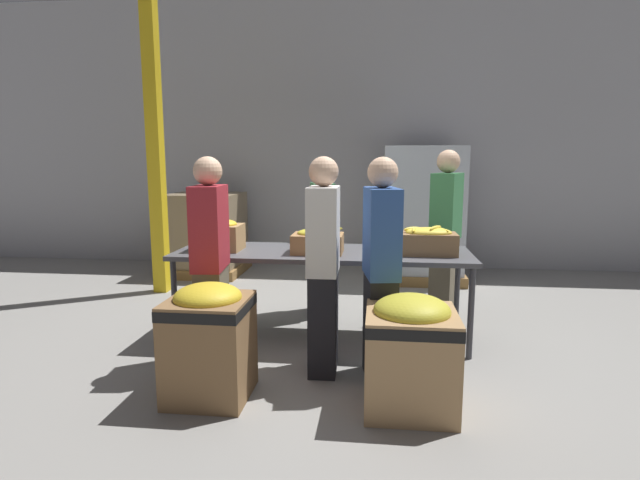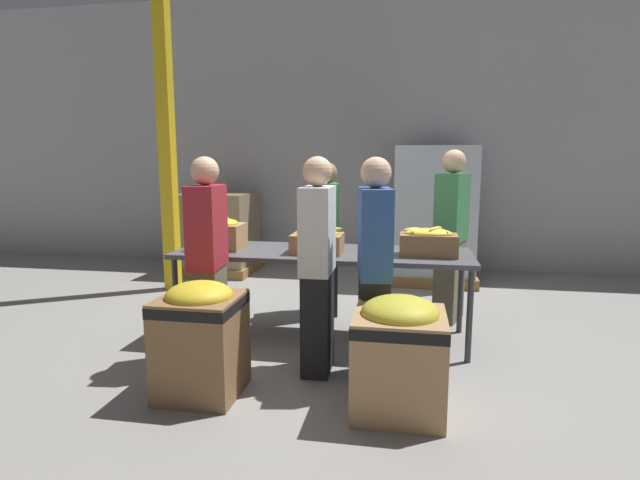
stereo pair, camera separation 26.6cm
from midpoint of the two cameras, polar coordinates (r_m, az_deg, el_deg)
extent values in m
plane|color=gray|center=(4.64, 1.96, -11.06)|extent=(30.00, 30.00, 0.00)
cube|color=#A8A8AD|center=(7.60, 5.60, 12.07)|extent=(16.00, 0.08, 4.00)
cube|color=#4C4C51|center=(4.43, 2.01, -1.53)|extent=(2.60, 0.83, 0.04)
cylinder|color=#38383D|center=(4.54, -14.51, -6.78)|extent=(0.05, 0.05, 0.76)
cylinder|color=#38383D|center=(4.19, 18.50, -8.29)|extent=(0.05, 0.05, 0.76)
cylinder|color=#38383D|center=(5.17, -11.23, -4.71)|extent=(0.05, 0.05, 0.76)
cylinder|color=#38383D|center=(4.87, 17.29, -5.81)|extent=(0.05, 0.05, 0.76)
cube|color=#A37A4C|center=(4.59, -9.63, 0.40)|extent=(0.40, 0.32, 0.23)
ellipsoid|color=gold|center=(4.57, -9.67, 1.90)|extent=(0.33, 0.29, 0.09)
ellipsoid|color=gold|center=(4.52, -11.21, 2.17)|extent=(0.14, 0.19, 0.04)
ellipsoid|color=gold|center=(4.51, -9.45, 2.27)|extent=(0.12, 0.20, 0.05)
ellipsoid|color=gold|center=(4.59, -9.01, 2.32)|extent=(0.15, 0.15, 0.05)
cube|color=olive|center=(4.33, 1.44, -0.40)|extent=(0.43, 0.33, 0.17)
ellipsoid|color=gold|center=(4.32, 1.44, 0.77)|extent=(0.36, 0.26, 0.09)
ellipsoid|color=gold|center=(4.31, 2.99, 1.22)|extent=(0.21, 0.15, 0.05)
ellipsoid|color=gold|center=(4.32, 1.45, 1.35)|extent=(0.12, 0.17, 0.04)
ellipsoid|color=gold|center=(4.23, 1.55, 1.15)|extent=(0.17, 0.07, 0.04)
cube|color=olive|center=(4.32, 14.01, -0.56)|extent=(0.47, 0.27, 0.19)
ellipsoid|color=yellow|center=(4.30, 14.07, 0.74)|extent=(0.39, 0.24, 0.09)
ellipsoid|color=yellow|center=(4.33, 15.54, 1.01)|extent=(0.12, 0.21, 0.04)
ellipsoid|color=yellow|center=(4.28, 12.44, 1.05)|extent=(0.08, 0.19, 0.05)
ellipsoid|color=yellow|center=(4.29, 14.82, 1.23)|extent=(0.15, 0.20, 0.05)
ellipsoid|color=yellow|center=(4.34, 12.32, 1.13)|extent=(0.19, 0.14, 0.06)
cube|color=#6B604C|center=(5.22, 15.96, -4.49)|extent=(0.34, 0.44, 0.81)
cube|color=#387A47|center=(5.11, 16.32, 3.58)|extent=(0.38, 0.51, 0.67)
sphere|color=#DBAD89|center=(5.09, 16.55, 8.61)|extent=(0.23, 0.23, 0.23)
cube|color=#6B604C|center=(4.08, -10.64, -8.36)|extent=(0.24, 0.39, 0.77)
cube|color=maroon|center=(3.93, -10.94, 1.51)|extent=(0.26, 0.46, 0.64)
sphere|color=#DBAD89|center=(3.90, -11.13, 7.77)|extent=(0.22, 0.22, 0.22)
cube|color=black|center=(3.83, 1.75, -9.39)|extent=(0.21, 0.37, 0.77)
cube|color=silver|center=(3.67, 1.80, 1.13)|extent=(0.23, 0.44, 0.64)
sphere|color=#DBAD89|center=(3.63, 1.83, 7.83)|extent=(0.22, 0.22, 0.22)
cube|color=black|center=(3.74, 8.16, -9.95)|extent=(0.26, 0.40, 0.77)
cube|color=#2D5199|center=(3.57, 8.41, 0.78)|extent=(0.28, 0.46, 0.64)
sphere|color=#DBAD89|center=(3.54, 8.57, 7.64)|extent=(0.22, 0.22, 0.22)
cube|color=black|center=(5.26, 2.23, -4.38)|extent=(0.27, 0.39, 0.75)
cube|color=#387A47|center=(5.14, 2.28, 3.05)|extent=(0.30, 0.46, 0.62)
sphere|color=#896042|center=(5.12, 2.31, 7.68)|extent=(0.21, 0.21, 0.21)
cube|color=olive|center=(3.55, -11.32, -11.76)|extent=(0.53, 0.53, 0.69)
cube|color=black|center=(3.46, -11.47, -7.27)|extent=(0.54, 0.54, 0.07)
ellipsoid|color=gold|center=(3.44, -11.50, -6.24)|extent=(0.45, 0.45, 0.19)
cube|color=tan|center=(3.34, 11.32, -13.58)|extent=(0.58, 0.58, 0.64)
cube|color=black|center=(3.24, 11.47, -9.22)|extent=(0.58, 0.58, 0.07)
ellipsoid|color=gold|center=(3.23, 11.51, -8.12)|extent=(0.49, 0.49, 0.20)
cube|color=gold|center=(6.35, -16.02, 12.36)|extent=(0.16, 0.16, 4.00)
cube|color=olive|center=(7.40, -10.32, -3.03)|extent=(1.05, 1.05, 0.13)
cube|color=#897556|center=(7.30, -10.45, 1.34)|extent=(0.96, 0.96, 1.01)
cube|color=olive|center=(6.98, 13.68, -3.88)|extent=(1.12, 1.12, 0.13)
cube|color=#B2B7C1|center=(6.84, 13.96, 3.42)|extent=(1.03, 1.03, 1.65)
camera|label=1|loc=(0.13, -88.27, 0.28)|focal=28.00mm
camera|label=2|loc=(0.13, 91.73, -0.28)|focal=28.00mm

